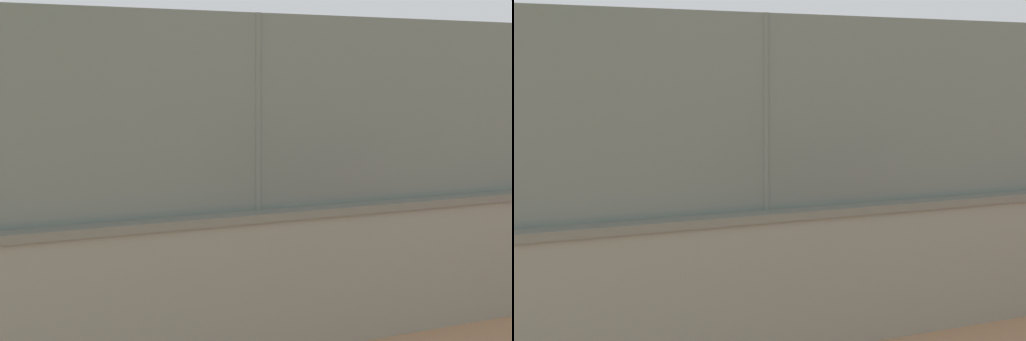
# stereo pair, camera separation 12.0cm
# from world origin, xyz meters

# --- Properties ---
(ground_plane) EXTENTS (260.00, 260.00, 0.00)m
(ground_plane) POSITION_xyz_m (0.00, 0.00, 0.00)
(ground_plane) COLOR tan
(player_at_service_line) EXTENTS (0.96, 0.86, 1.45)m
(player_at_service_line) POSITION_xyz_m (3.17, 1.51, 0.85)
(player_at_service_line) COLOR navy
(player_at_service_line) RESTS_ON ground_plane
(player_baseline_waiting) EXTENTS (0.95, 0.77, 1.70)m
(player_baseline_waiting) POSITION_xyz_m (5.21, -0.00, 1.00)
(player_baseline_waiting) COLOR navy
(player_baseline_waiting) RESTS_ON ground_plane
(player_near_wall_returning) EXTENTS (0.76, 1.28, 1.68)m
(player_near_wall_returning) POSITION_xyz_m (3.03, 7.41, 0.99)
(player_near_wall_returning) COLOR black
(player_near_wall_returning) RESTS_ON ground_plane
(sports_ball) EXTENTS (0.09, 0.09, 0.09)m
(sports_ball) POSITION_xyz_m (1.79, 2.19, 0.04)
(sports_ball) COLOR yellow
(sports_ball) RESTS_ON ground_plane
(spare_ball_by_wall) EXTENTS (0.09, 0.09, 0.09)m
(spare_ball_by_wall) POSITION_xyz_m (1.46, 10.58, 0.04)
(spare_ball_by_wall) COLOR orange
(spare_ball_by_wall) RESTS_ON ground_plane
(courtside_bench) EXTENTS (1.61, 0.44, 0.87)m
(courtside_bench) POSITION_xyz_m (5.56, 10.87, 0.46)
(courtside_bench) COLOR #4C6B4C
(courtside_bench) RESTS_ON ground_plane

